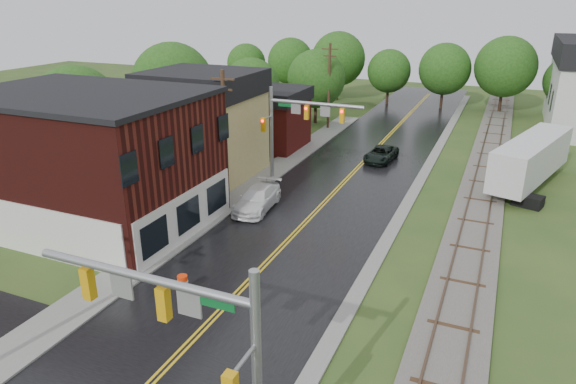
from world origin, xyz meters
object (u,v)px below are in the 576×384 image
Objects in this scene: tree_left_a at (78,112)px; construction_barrel at (183,284)px; semi_trailer at (532,158)px; tree_left_b at (174,86)px; brick_building at (88,159)px; traffic_signal_far at (297,119)px; pickup_white at (257,199)px; tree_left_e at (317,80)px; traffic_signal_near at (188,326)px; utility_pole_b at (225,133)px; utility_pole_c at (329,85)px; tree_left_c at (252,89)px; suv_dark at (381,154)px.

tree_left_a is 9.71× the size of construction_barrel.
tree_left_b is at bearing -178.20° from semi_trailer.
traffic_signal_far is (9.01, 12.00, 0.82)m from brick_building.
pickup_white is 5.79× the size of construction_barrel.
brick_building is 15.03m from traffic_signal_far.
tree_left_e is at bearing 96.51° from pickup_white.
traffic_signal_near is 8.22× the size of construction_barrel.
utility_pole_b is at bearing -85.10° from tree_left_e.
utility_pole_c reaches higher than construction_barrel.
traffic_signal_far is at bearing -51.18° from tree_left_c.
utility_pole_c is at bearing 97.21° from construction_barrel.
traffic_signal_far is 1.42× the size of pickup_white.
semi_trailer is (21.90, -13.03, -2.60)m from tree_left_e.
tree_left_a reaches higher than construction_barrel.
tree_left_e reaches higher than tree_left_c.
tree_left_c is 8.57× the size of construction_barrel.
tree_left_c is (-7.05, -4.10, -0.21)m from utility_pole_c.
utility_pole_b is 1.04× the size of tree_left_a.
tree_left_b is 18.59m from pickup_white.
semi_trailer is at bearing 55.79° from construction_barrel.
utility_pole_b is 14.87m from tree_left_b.
utility_pole_c is at bearing 101.09° from traffic_signal_far.
tree_left_a is at bearing -179.55° from utility_pole_b.
brick_building reaches higher than pickup_white.
tree_left_e reaches higher than semi_trailer.
tree_left_e is 25.61m from semi_trailer.
utility_pole_c is 1.04× the size of tree_left_a.
semi_trailer is (30.90, 0.97, -3.50)m from tree_left_b.
pickup_white is (10.04, -19.12, -3.76)m from tree_left_c.
tree_left_e is at bearing 65.38° from tree_left_a.
traffic_signal_near is at bearing -76.26° from utility_pole_c.
tree_left_c reaches higher than pickup_white.
tree_left_e is (-2.05, 1.90, 0.09)m from utility_pole_c.
utility_pole_b reaches higher than tree_left_e.
tree_left_e is at bearing 105.89° from traffic_signal_far.
utility_pole_b is at bearing -68.51° from tree_left_c.
brick_building reaches higher than suv_dark.
tree_left_a is (-16.38, -5.10, 0.14)m from traffic_signal_far.
pickup_white is 20.80m from semi_trailer.
utility_pole_b is (-3.33, -5.00, -0.25)m from traffic_signal_far.
utility_pole_c reaches higher than suv_dark.
traffic_signal_near reaches higher than pickup_white.
tree_left_a is at bearing 145.55° from construction_barrel.
construction_barrel is at bearing -124.21° from semi_trailer.
tree_left_b is 2.13× the size of suv_dark.
tree_left_a is 1.68× the size of pickup_white.
pickup_white is at bearing -38.38° from tree_left_b.
traffic_signal_far is at bearing 105.52° from traffic_signal_near.
tree_left_a reaches higher than traffic_signal_near.
construction_barrel is at bearing -87.94° from pickup_white.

